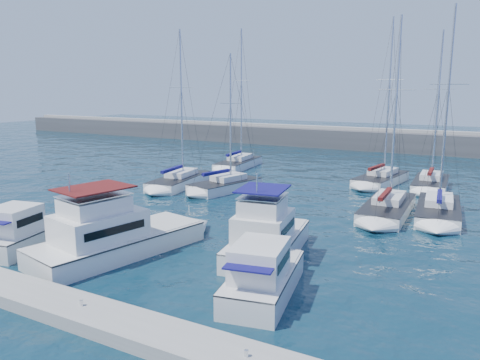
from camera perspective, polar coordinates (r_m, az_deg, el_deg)
The scene contains 16 objects.
ground at distance 29.89m, azimuth -2.86°, elevation -7.90°, with size 220.00×220.00×0.00m, color black.
breakwater at distance 77.93m, azimuth 17.70°, elevation 4.23°, with size 160.00×6.00×4.45m.
dock at distance 21.92m, azimuth -18.69°, elevation -15.01°, with size 40.00×2.20×0.60m, color gray.
dock_cleat_centre at distance 21.74m, azimuth -18.77°, elevation -14.01°, with size 0.16×0.16×0.25m, color silver.
dock_cleat_near_stbd at distance 17.27m, azimuth 0.78°, elevation -20.37°, with size 0.16×0.16×0.25m, color silver.
motor_yacht_port_outer at distance 31.83m, azimuth -25.13°, elevation -6.00°, with size 3.96×6.18×3.20m.
motor_yacht_port_inner at distance 28.69m, azimuth -15.37°, elevation -6.74°, with size 6.01×10.97×4.69m.
motor_yacht_stbd_inner at distance 27.55m, azimuth 3.22°, elevation -7.09°, with size 4.65×8.42×4.69m.
motor_yacht_stbd_outer at distance 22.60m, azimuth 2.75°, elevation -11.80°, with size 3.91×6.95×3.20m.
sailboat_mid_a at distance 47.66m, azimuth -7.40°, elevation -0.09°, with size 4.20×8.90×15.71m.
sailboat_mid_b at distance 45.14m, azimuth -1.77°, elevation -0.66°, with size 4.78×8.00×13.26m.
sailboat_mid_d at distance 38.43m, azimuth 17.54°, elevation -3.27°, with size 3.45×9.06×15.43m.
sailboat_mid_e at distance 39.06m, azimuth 23.02°, elevation -3.40°, with size 3.85×8.82×16.11m.
sailboat_back_a at distance 58.26m, azimuth -0.17°, elevation 2.07°, with size 3.94×9.06×17.10m.
sailboat_back_b at distance 50.38m, azimuth 16.80°, elevation 0.15°, with size 4.37×8.63×16.99m.
sailboat_back_c at distance 49.58m, azimuth 22.22°, elevation -0.39°, with size 3.42×7.78×15.46m.
Camera 1 is at (14.91, -23.99, 9.76)m, focal length 35.00 mm.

